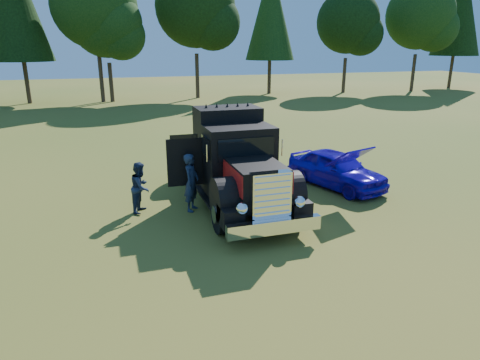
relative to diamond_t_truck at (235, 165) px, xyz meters
name	(u,v)px	position (x,y,z in m)	size (l,w,h in m)	color
ground	(279,212)	(1.04, -1.18, -1.28)	(120.00, 120.00, 0.00)	#385418
treeline	(121,9)	(-1.73, 26.43, 6.43)	(72.10, 24.04, 13.84)	#2D2116
diamond_t_truck	(235,165)	(0.00, 0.00, 0.00)	(3.38, 7.16, 3.00)	black
hotrod_coupe	(336,169)	(3.97, 0.52, -0.61)	(2.67, 4.35, 1.89)	#061C8D
spectator_near	(191,183)	(-1.46, -0.19, -0.38)	(0.66, 0.43, 1.80)	#20334A
spectator_far	(141,187)	(-2.96, 0.18, -0.49)	(0.76, 0.59, 1.57)	#223550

